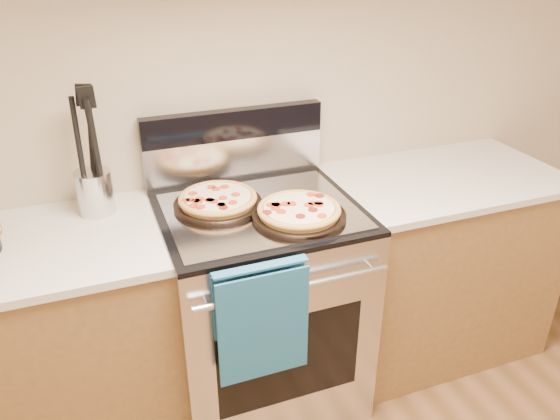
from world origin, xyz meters
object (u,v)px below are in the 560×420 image
object	(u,v)px
pepperoni_pizza_front	(299,212)
utensil_crock	(95,192)
pepperoni_pizza_back	(218,200)
range_body	(261,307)

from	to	relation	value
pepperoni_pizza_front	utensil_crock	distance (m)	0.77
pepperoni_pizza_back	utensil_crock	xyz separation A→B (m)	(-0.43, 0.14, 0.05)
utensil_crock	range_body	bearing A→B (deg)	-19.69
pepperoni_pizza_front	utensil_crock	world-z (taller)	utensil_crock
range_body	utensil_crock	xyz separation A→B (m)	(-0.58, 0.21, 0.54)
pepperoni_pizza_back	pepperoni_pizza_front	bearing A→B (deg)	-38.04
range_body	pepperoni_pizza_back	world-z (taller)	pepperoni_pizza_back
range_body	pepperoni_pizza_back	xyz separation A→B (m)	(-0.14, 0.06, 0.50)
pepperoni_pizza_front	utensil_crock	xyz separation A→B (m)	(-0.69, 0.34, 0.04)
pepperoni_pizza_back	utensil_crock	bearing A→B (deg)	161.93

